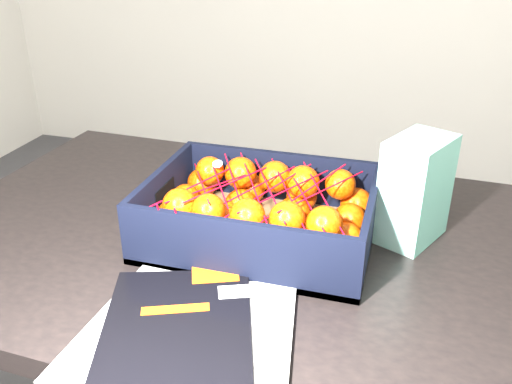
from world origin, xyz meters
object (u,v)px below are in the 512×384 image
(table, at_px, (238,277))
(produce_crate, at_px, (261,221))
(retail_carton, at_px, (415,190))
(magazine_stack, at_px, (184,333))

(table, height_order, produce_crate, produce_crate)
(table, relative_size, retail_carton, 6.27)
(table, height_order, magazine_stack, magazine_stack)
(produce_crate, bearing_deg, retail_carton, 17.25)
(table, distance_m, magazine_stack, 0.32)
(magazine_stack, relative_size, produce_crate, 0.86)
(retail_carton, bearing_deg, table, -140.41)
(table, bearing_deg, magazine_stack, -86.40)
(produce_crate, distance_m, retail_carton, 0.29)
(produce_crate, bearing_deg, magazine_stack, -95.44)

